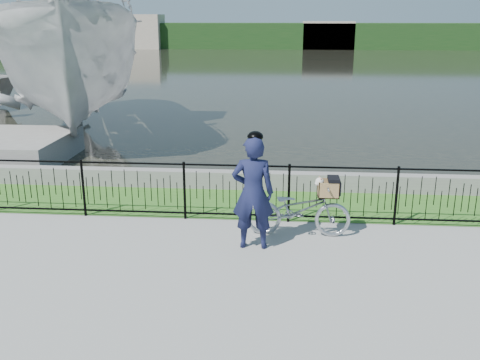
{
  "coord_description": "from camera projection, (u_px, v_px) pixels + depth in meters",
  "views": [
    {
      "loc": [
        0.85,
        -8.04,
        3.78
      ],
      "look_at": [
        0.12,
        1.0,
        1.0
      ],
      "focal_mm": 40.0,
      "sensor_mm": 36.0,
      "label": 1
    }
  ],
  "objects": [
    {
      "name": "fence",
      "position": [
        236.0,
        192.0,
        10.19
      ],
      "size": [
        14.0,
        0.06,
        1.15
      ],
      "primitive_type": null,
      "color": "black",
      "rests_on": "ground"
    },
    {
      "name": "grass_strip",
      "position": [
        240.0,
        203.0,
        11.31
      ],
      "size": [
        60.0,
        2.0,
        0.01
      ],
      "primitive_type": "cube",
      "color": "#366B21",
      "rests_on": "ground"
    },
    {
      "name": "far_treeline",
      "position": [
        278.0,
        36.0,
        65.56
      ],
      "size": [
        120.0,
        6.0,
        3.0
      ],
      "primitive_type": "cube",
      "color": "#1D3F18",
      "rests_on": "ground"
    },
    {
      "name": "quay_wall",
      "position": [
        244.0,
        180.0,
        12.2
      ],
      "size": [
        60.0,
        0.3,
        0.4
      ],
      "primitive_type": "cube",
      "color": "gray",
      "rests_on": "ground"
    },
    {
      "name": "ground",
      "position": [
        228.0,
        255.0,
        8.83
      ],
      "size": [
        120.0,
        120.0,
        0.0
      ],
      "primitive_type": "plane",
      "color": "gray",
      "rests_on": "ground"
    },
    {
      "name": "far_building_left",
      "position": [
        129.0,
        32.0,
        64.9
      ],
      "size": [
        8.0,
        4.0,
        4.0
      ],
      "primitive_type": "cube",
      "color": "#B6A692",
      "rests_on": "ground"
    },
    {
      "name": "bicycle_rig",
      "position": [
        299.0,
        209.0,
        9.52
      ],
      "size": [
        1.86,
        0.65,
        1.12
      ],
      "color": "#A6ABB2",
      "rests_on": "ground"
    },
    {
      "name": "far_building_right",
      "position": [
        328.0,
        35.0,
        63.64
      ],
      "size": [
        6.0,
        3.0,
        3.2
      ],
      "primitive_type": "cube",
      "color": "#B6A692",
      "rests_on": "ground"
    },
    {
      "name": "cyclist",
      "position": [
        253.0,
        192.0,
        8.88
      ],
      "size": [
        0.72,
        0.49,
        2.01
      ],
      "color": "#15193A",
      "rests_on": "ground"
    },
    {
      "name": "water",
      "position": [
        273.0,
        69.0,
        40.28
      ],
      "size": [
        120.0,
        120.0,
        0.0
      ],
      "primitive_type": "plane",
      "color": "black",
      "rests_on": "ground"
    },
    {
      "name": "boat_near",
      "position": [
        74.0,
        63.0,
        17.63
      ],
      "size": [
        8.01,
        12.28,
        6.24
      ],
      "color": "#B6B6B6",
      "rests_on": "water"
    }
  ]
}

